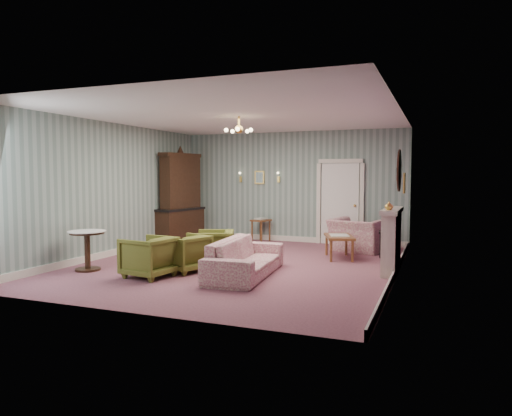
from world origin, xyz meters
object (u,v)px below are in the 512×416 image
at_px(olive_chair_a, 149,255).
at_px(side_table_black, 388,244).
at_px(olive_chair_c, 215,245).
at_px(wingback_chair, 358,230).
at_px(olive_chair_b, 185,251).
at_px(coffee_table, 339,247).
at_px(sofa_chintz, 246,251).
at_px(dresser, 180,195).
at_px(fireplace, 392,240).
at_px(pedestal_table, 87,251).

bearing_deg(olive_chair_a, side_table_black, 142.35).
bearing_deg(olive_chair_c, side_table_black, 100.21).
bearing_deg(olive_chair_a, wingback_chair, 152.98).
height_order(olive_chair_b, coffee_table, olive_chair_b).
xyz_separation_m(sofa_chintz, coffee_table, (1.19, 2.29, -0.18)).
relative_size(wingback_chair, side_table_black, 2.06).
bearing_deg(dresser, side_table_black, 5.36).
distance_m(olive_chair_b, fireplace, 3.78).
bearing_deg(olive_chair_c, pedestal_table, -74.25).
bearing_deg(side_table_black, wingback_chair, 141.35).
bearing_deg(olive_chair_b, fireplace, 131.35).
bearing_deg(coffee_table, sofa_chintz, -117.54).
relative_size(olive_chair_a, fireplace, 0.56).
relative_size(dresser, side_table_black, 4.37).
bearing_deg(olive_chair_b, wingback_chair, 163.39).
xyz_separation_m(wingback_chair, pedestal_table, (-4.31, -4.03, -0.13)).
distance_m(olive_chair_c, dresser, 3.30).
height_order(olive_chair_c, pedestal_table, pedestal_table).
relative_size(olive_chair_c, pedestal_table, 1.00).
distance_m(olive_chair_b, side_table_black, 4.37).
bearing_deg(wingback_chair, olive_chair_b, 67.69).
relative_size(olive_chair_a, wingback_chair, 0.67).
xyz_separation_m(dresser, side_table_black, (5.30, -0.36, -0.95)).
bearing_deg(coffee_table, side_table_black, 27.83).
distance_m(olive_chair_a, sofa_chintz, 1.68).
height_order(olive_chair_c, fireplace, fireplace).
relative_size(olive_chair_b, coffee_table, 0.77).
bearing_deg(fireplace, wingback_chair, 114.34).
bearing_deg(olive_chair_a, dresser, -148.53).
bearing_deg(side_table_black, pedestal_table, -145.65).
xyz_separation_m(olive_chair_c, sofa_chintz, (1.00, -0.81, 0.06)).
relative_size(olive_chair_a, sofa_chintz, 0.36).
distance_m(dresser, side_table_black, 5.40).
height_order(olive_chair_b, dresser, dresser).
bearing_deg(dresser, pedestal_table, -76.83).
bearing_deg(olive_chair_a, pedestal_table, -84.52).
height_order(sofa_chintz, wingback_chair, wingback_chair).
relative_size(dresser, fireplace, 1.76).
bearing_deg(olive_chair_c, olive_chair_b, -32.65).
distance_m(olive_chair_b, sofa_chintz, 1.17).
xyz_separation_m(fireplace, coffee_table, (-1.16, 0.99, -0.33)).
distance_m(dresser, coffee_table, 4.54).
height_order(olive_chair_b, sofa_chintz, sofa_chintz).
height_order(olive_chair_a, wingback_chair, wingback_chair).
height_order(wingback_chair, dresser, dresser).
xyz_separation_m(wingback_chair, fireplace, (0.94, -2.08, 0.07)).
xyz_separation_m(olive_chair_b, sofa_chintz, (1.17, 0.07, 0.06)).
xyz_separation_m(coffee_table, side_table_black, (0.95, 0.50, 0.03)).
bearing_deg(dresser, wingback_chair, 12.06).
bearing_deg(olive_chair_c, dresser, -159.38).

